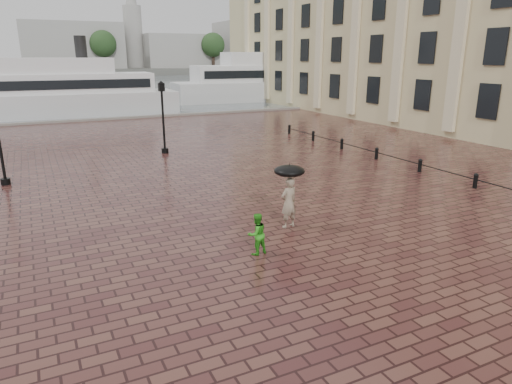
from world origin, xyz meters
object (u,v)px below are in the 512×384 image
(adult_pedestrian, at_px, (289,203))
(ferry_near, at_px, (55,93))
(child_pedestrian, at_px, (257,234))
(ferry_far, at_px, (270,81))
(street_lamps, at_px, (22,122))

(adult_pedestrian, xyz_separation_m, ferry_near, (-5.48, 38.05, 1.45))
(child_pedestrian, height_order, ferry_far, ferry_far)
(street_lamps, height_order, ferry_near, ferry_near)
(ferry_near, bearing_deg, child_pedestrian, -82.55)
(adult_pedestrian, distance_m, child_pedestrian, 2.64)
(adult_pedestrian, distance_m, ferry_far, 49.97)
(adult_pedestrian, xyz_separation_m, child_pedestrian, (-2.07, -1.60, -0.26))
(ferry_near, relative_size, ferry_far, 0.90)
(street_lamps, distance_m, adult_pedestrian, 18.51)
(child_pedestrian, bearing_deg, ferry_far, -126.95)
(child_pedestrian, xyz_separation_m, ferry_near, (-3.41, 39.66, 1.72))
(street_lamps, distance_m, ferry_far, 41.97)
(street_lamps, relative_size, ferry_far, 0.56)
(ferry_near, height_order, ferry_far, ferry_far)
(child_pedestrian, distance_m, ferry_near, 39.84)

